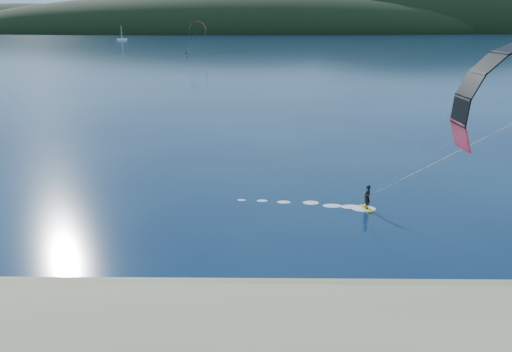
% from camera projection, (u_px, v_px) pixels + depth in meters
% --- Properties ---
extents(ground, '(1800.00, 1800.00, 0.00)m').
position_uv_depth(ground, '(209.00, 344.00, 21.66)').
color(ground, '#07163A').
rests_on(ground, ground).
extents(wet_sand, '(220.00, 2.50, 0.10)m').
position_uv_depth(wet_sand, '(218.00, 290.00, 25.92)').
color(wet_sand, '#917E54').
rests_on(wet_sand, ground).
extents(headland, '(1200.00, 310.00, 140.00)m').
position_uv_depth(headland, '(260.00, 33.00, 728.99)').
color(headland, black).
rests_on(headland, ground).
extents(kitesurfer_far, '(10.99, 5.54, 14.37)m').
position_uv_depth(kitesurfer_far, '(197.00, 31.00, 207.30)').
color(kitesurfer_far, yellow).
rests_on(kitesurfer_far, ground).
extents(sailboat, '(9.01, 5.58, 12.53)m').
position_uv_depth(sailboat, '(122.00, 39.00, 404.52)').
color(sailboat, white).
rests_on(sailboat, ground).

